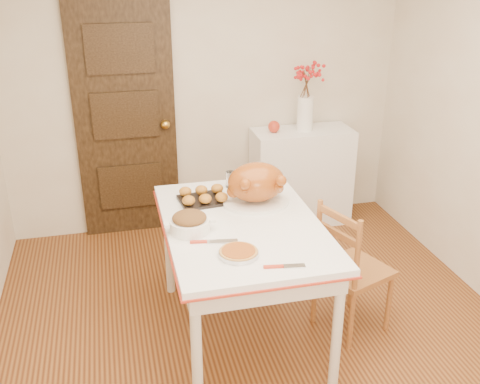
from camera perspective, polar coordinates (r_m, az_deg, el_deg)
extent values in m
cube|color=#4A220E|center=(3.72, 2.62, -16.24)|extent=(3.50, 4.00, 0.00)
cube|color=beige|center=(4.94, -3.63, 10.28)|extent=(3.50, 0.00, 2.50)
cube|color=black|center=(4.90, -11.64, 7.06)|extent=(0.85, 0.06, 2.06)
cube|color=white|center=(5.19, 6.26, 1.57)|extent=(0.90, 0.40, 0.90)
sphere|color=#B3301C|center=(4.94, 3.50, 6.70)|extent=(0.11, 0.11, 0.11)
cylinder|color=#934515|center=(3.06, -0.15, -6.17)|extent=(0.27, 0.27, 0.05)
cylinder|color=white|center=(3.92, -0.99, 1.31)|extent=(0.08, 0.08, 0.11)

